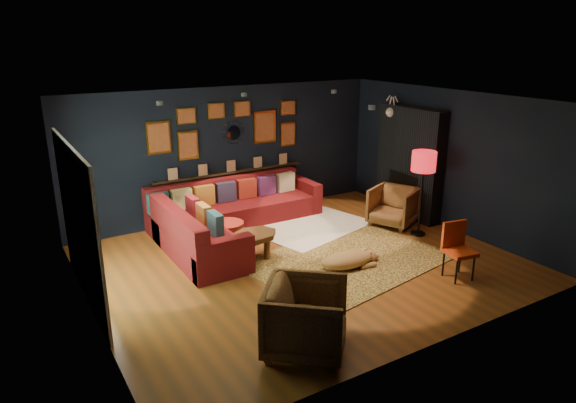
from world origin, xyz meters
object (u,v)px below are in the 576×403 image
armchair_left (306,315)px  floor_lamp (424,165)px  pouf (228,233)px  sectional (222,218)px  orange_chair (457,245)px  gold_stool (303,329)px  coffee_table (254,238)px  dog (347,257)px  armchair_right (393,204)px

armchair_left → floor_lamp: size_ratio=0.59×
pouf → sectional: bearing=77.3°
orange_chair → floor_lamp: 1.92m
sectional → armchair_left: 3.92m
sectional → gold_stool: bearing=-99.9°
sectional → orange_chair: 4.14m
armchair_left → coffee_table: bearing=25.6°
coffee_table → armchair_left: size_ratio=1.00×
floor_lamp → dog: bearing=-166.2°
coffee_table → floor_lamp: floor_lamp is taller
armchair_left → dog: size_ratio=0.77×
sectional → armchair_right: 3.30m
sectional → coffee_table: 1.25m
sectional → gold_stool: 3.84m
pouf → gold_stool: (-0.56, -3.32, 0.01)m
coffee_table → armchair_right: size_ratio=1.13×
armchair_right → dog: armchair_right is taller
floor_lamp → dog: size_ratio=1.29×
dog → orange_chair: bearing=-32.4°
armchair_left → floor_lamp: (3.79, 2.00, 0.86)m
armchair_right → armchair_left: bearing=-79.7°
gold_stool → orange_chair: size_ratio=0.54×
floor_lamp → armchair_right: bearing=94.4°
pouf → dog: bearing=-58.1°
floor_lamp → orange_chair: bearing=-116.6°
dog → armchair_left: bearing=-131.9°
sectional → armchair_left: (-0.67, -3.86, 0.14)m
armchair_left → orange_chair: bearing=-41.3°
armchair_right → orange_chair: orange_chair is taller
pouf → gold_stool: 3.36m
armchair_right → gold_stool: size_ratio=1.76×
dog → floor_lamp: bearing=21.3°
pouf → dog: (1.18, -1.90, -0.01)m
armchair_right → orange_chair: 2.32m
coffee_table → armchair_right: 3.05m
coffee_table → gold_stool: size_ratio=1.99×
coffee_table → floor_lamp: size_ratio=0.59×
armchair_left → armchair_right: 4.58m
coffee_table → orange_chair: orange_chair is taller
gold_stool → pouf: bearing=80.5°
pouf → gold_stool: bearing=-99.5°
sectional → gold_stool: size_ratio=7.30×
orange_chair → pouf: bearing=139.8°
armchair_left → floor_lamp: floor_lamp is taller
sectional → armchair_left: bearing=-99.9°
coffee_table → pouf: coffee_table is taller
pouf → armchair_right: (3.17, -0.75, 0.19)m
armchair_right → dog: bearing=-85.0°
armchair_right → dog: (-1.99, -1.15, -0.20)m
pouf → dog: 2.23m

